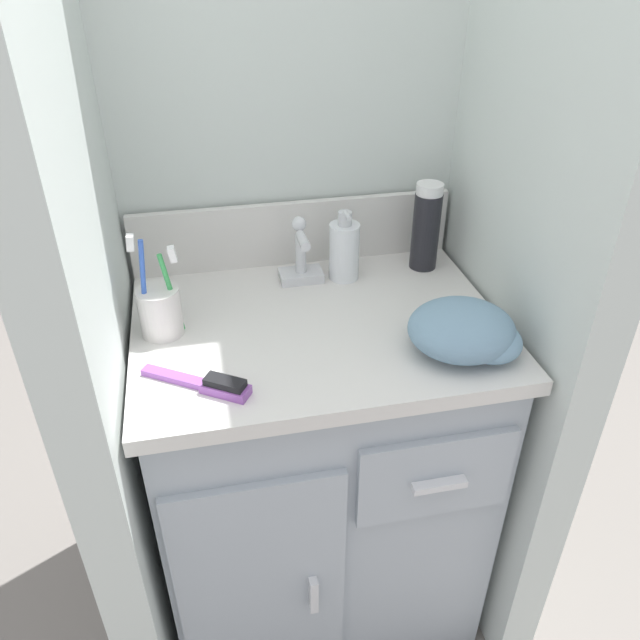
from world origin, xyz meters
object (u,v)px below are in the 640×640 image
soap_dispenser (344,250)px  shaving_cream_can (426,227)px  toothbrush_cup (160,309)px  hairbrush (210,384)px  hand_towel (468,332)px

soap_dispenser → shaving_cream_can: shaving_cream_can is taller
toothbrush_cup → hairbrush: 0.20m
hand_towel → toothbrush_cup: bearing=162.1°
toothbrush_cup → shaving_cream_can: size_ratio=1.08×
toothbrush_cup → soap_dispenser: 0.40m
shaving_cream_can → hand_towel: 0.32m
hairbrush → hand_towel: 0.45m
toothbrush_cup → hand_towel: size_ratio=1.06×
soap_dispenser → hairbrush: (-0.30, -0.32, -0.05)m
soap_dispenser → hairbrush: soap_dispenser is taller
soap_dispenser → hairbrush: 0.44m
shaving_cream_can → hairbrush: bearing=-145.6°
toothbrush_cup → hand_towel: 0.55m
shaving_cream_can → toothbrush_cup: bearing=-165.2°
soap_dispenser → hand_towel: soap_dispenser is taller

